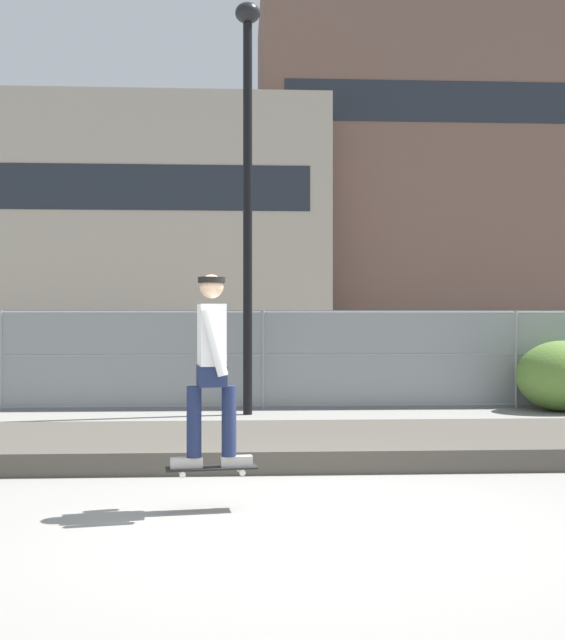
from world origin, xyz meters
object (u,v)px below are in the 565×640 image
at_px(shrub_center, 562,376).
at_px(street_lamp, 248,161).
at_px(skateboard, 212,468).
at_px(parked_car_mid, 383,356).
at_px(parked_car_near, 141,357).
at_px(skater, 212,358).

bearing_deg(shrub_center, street_lamp, -178.24).
relative_size(skateboard, shrub_center, 0.49).
xyz_separation_m(skateboard, parked_car_mid, (3.51, 11.01, 0.46)).
bearing_deg(parked_car_mid, skateboard, -107.70).
bearing_deg(parked_car_near, street_lamp, -59.13).
relative_size(parked_car_near, parked_car_mid, 1.00).
xyz_separation_m(street_lamp, parked_car_mid, (3.13, 4.01, -3.64)).
bearing_deg(skateboard, parked_car_near, 100.26).
distance_m(skater, street_lamp, 7.68).
bearing_deg(parked_car_mid, skater, -107.70).
relative_size(parked_car_near, shrub_center, 2.70).
xyz_separation_m(parked_car_mid, shrub_center, (2.61, -3.83, -0.19)).
bearing_deg(shrub_center, parked_car_near, 155.02).
height_order(skater, parked_car_near, skater).
bearing_deg(shrub_center, parked_car_mid, 124.26).
distance_m(street_lamp, shrub_center, 6.91).
xyz_separation_m(skater, parked_car_mid, (3.51, 11.01, -0.50)).
height_order(skateboard, parked_car_near, parked_car_near).
bearing_deg(skateboard, shrub_center, 49.52).
height_order(street_lamp, parked_car_mid, street_lamp).
bearing_deg(street_lamp, parked_car_mid, 52.00).
bearing_deg(skateboard, street_lamp, 86.89).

